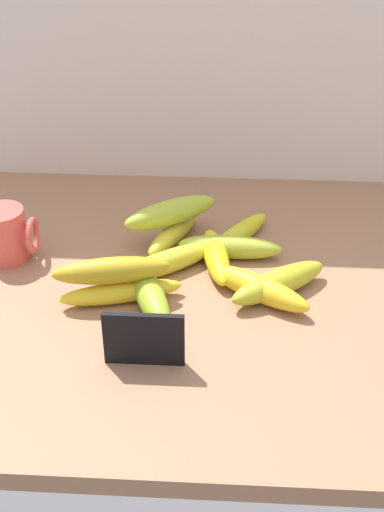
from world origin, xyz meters
TOP-DOWN VIEW (x-y plane):
  - counter_top at (0.00, 0.00)cm, footprint 110.00×76.00cm
  - back_wall at (0.00, 39.00)cm, footprint 130.00×2.00cm
  - chalkboard_sign at (-10.55, -18.29)cm, footprint 11.00×1.80cm
  - coffee_mug at (-36.37, 6.45)cm, footprint 8.98×7.48cm
  - banana_0 at (-11.27, -5.47)cm, footprint 10.31×17.81cm
  - banana_1 at (0.79, 8.71)cm, footprint 17.69×4.82cm
  - banana_2 at (-15.75, -4.62)cm, footprint 19.21×8.37cm
  - banana_3 at (5.26, -2.79)cm, footprint 17.16×13.26cm
  - banana_4 at (1.92, 12.86)cm, footprint 12.96×16.60cm
  - banana_5 at (-9.56, 3.59)cm, footprint 18.21×14.41cm
  - banana_6 at (8.46, -1.34)cm, footprint 16.86×14.00cm
  - banana_7 at (-1.48, 5.74)cm, footprint 6.71×16.30cm
  - banana_8 at (-9.10, 13.01)cm, footprint 9.89×15.29cm
  - banana_9 at (-17.06, -4.25)cm, footprint 18.31×7.51cm
  - banana_10 at (-9.55, 13.55)cm, footprint 17.04×13.13cm

SIDE VIEW (x-z plane):
  - counter_top at x=0.00cm, z-range 0.00..3.00cm
  - banana_8 at x=-9.10cm, z-range 3.00..6.39cm
  - banana_2 at x=-15.75cm, z-range 3.00..6.40cm
  - banana_4 at x=1.92cm, z-range 3.00..6.44cm
  - banana_5 at x=-9.56cm, z-range 3.00..6.88cm
  - banana_7 at x=-1.48cm, z-range 3.00..6.91cm
  - banana_1 at x=0.79cm, z-range 3.00..7.00cm
  - banana_3 at x=5.26cm, z-range 3.00..7.10cm
  - banana_0 at x=-11.27cm, z-range 3.00..7.29cm
  - banana_6 at x=8.46cm, z-range 3.00..7.32cm
  - chalkboard_sign at x=-10.55cm, z-range 2.66..11.06cm
  - coffee_mug at x=-36.37cm, z-range 3.00..12.10cm
  - banana_9 at x=-17.06cm, z-range 6.40..10.50cm
  - banana_10 at x=-9.55cm, z-range 6.39..10.79cm
  - back_wall at x=0.00cm, z-range 0.00..70.00cm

